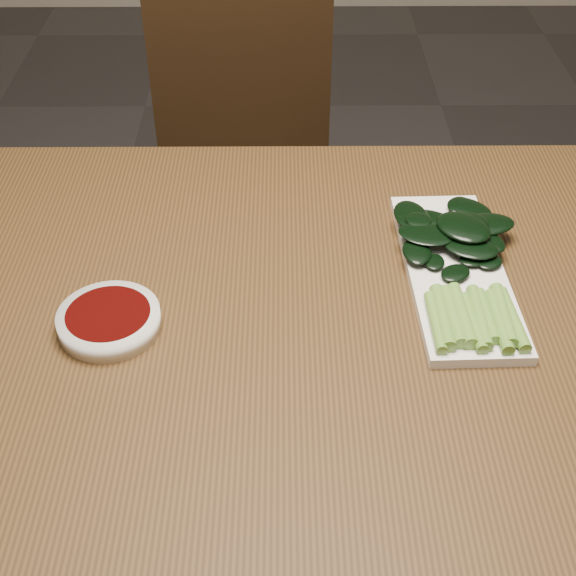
# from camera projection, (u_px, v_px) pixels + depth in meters

# --- Properties ---
(table) EXTENTS (1.40, 0.80, 0.75)m
(table) POSITION_uv_depth(u_px,v_px,m) (314.00, 351.00, 1.04)
(table) COLOR #442C13
(table) RESTS_ON ground
(chair_far) EXTENTS (0.43, 0.43, 0.89)m
(chair_far) POSITION_uv_depth(u_px,v_px,m) (250.00, 182.00, 1.70)
(chair_far) COLOR black
(chair_far) RESTS_ON ground
(sauce_bowl) EXTENTS (0.12, 0.12, 0.02)m
(sauce_bowl) POSITION_uv_depth(u_px,v_px,m) (109.00, 320.00, 0.96)
(sauce_bowl) COLOR white
(sauce_bowl) RESTS_ON table
(serving_plate) EXTENTS (0.13, 0.34, 0.01)m
(serving_plate) POSITION_uv_depth(u_px,v_px,m) (455.00, 272.00, 1.04)
(serving_plate) COLOR white
(serving_plate) RESTS_ON table
(gai_lan) EXTENTS (0.17, 0.32, 0.03)m
(gai_lan) POSITION_uv_depth(u_px,v_px,m) (463.00, 261.00, 1.03)
(gai_lan) COLOR #699E36
(gai_lan) RESTS_ON serving_plate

